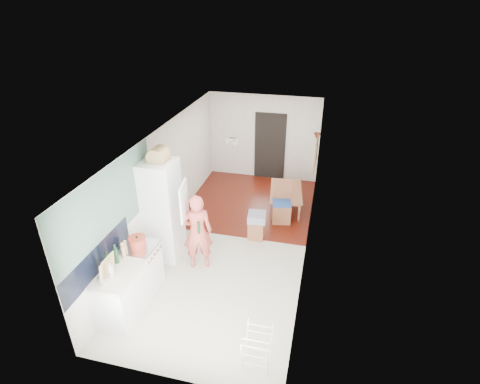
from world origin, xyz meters
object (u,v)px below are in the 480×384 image
at_px(person, 197,226).
at_px(stool, 256,229).
at_px(dining_chair, 282,202).
at_px(dining_table, 287,201).
at_px(drying_rack, 257,350).

distance_m(person, stool, 1.73).
relative_size(person, dining_chair, 1.84).
distance_m(person, dining_chair, 2.54).
distance_m(person, dining_table, 3.19).
distance_m(dining_chair, stool, 0.99).
bearing_deg(dining_chair, stool, -129.63).
bearing_deg(drying_rack, dining_table, 92.07).
distance_m(person, drying_rack, 2.70).
xyz_separation_m(stool, drying_rack, (0.68, -3.33, 0.15)).
relative_size(person, dining_table, 1.59).
relative_size(dining_table, drying_rack, 1.61).
bearing_deg(stool, dining_chair, 61.43).
height_order(dining_table, drying_rack, drying_rack).
height_order(person, stool, person).
bearing_deg(dining_table, person, 144.96).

